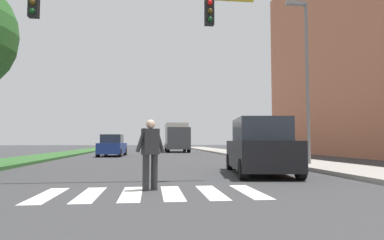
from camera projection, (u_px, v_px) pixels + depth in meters
ground_plane at (151, 155)px, 28.26m from camera, size 140.00×140.00×0.00m
crosswalk at (152, 193)px, 7.39m from camera, size 4.95×2.20×0.01m
median_strip at (55, 155)px, 25.38m from camera, size 2.92×64.00×0.15m
sidewalk_right at (244, 154)px, 27.21m from camera, size 3.00×64.00×0.15m
traffic_light_gantry at (33, 28)px, 9.41m from camera, size 9.37×0.30×6.00m
street_lamp_right at (305, 67)px, 15.18m from camera, size 1.02×0.24×7.50m
pedestrian_performer at (150, 151)px, 7.91m from camera, size 0.71×0.39×1.69m
suv_crossing at (260, 148)px, 11.77m from camera, size 2.51×4.81×1.97m
sedan_midblock at (112, 146)px, 25.56m from camera, size 1.94×4.27×1.67m
truck_box_delivery at (177, 137)px, 35.64m from camera, size 2.40×6.20×3.10m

